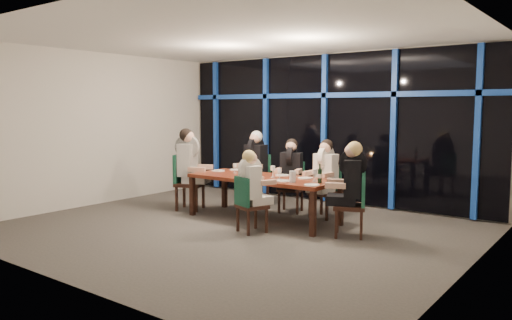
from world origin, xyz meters
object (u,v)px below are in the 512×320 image
(chair_near_mid, at_px, (248,202))
(diner_far_left, at_px, (255,157))
(chair_far_left, at_px, (257,176))
(diner_far_mid, at_px, (291,165))
(diner_near_mid, at_px, (252,179))
(chair_far_right, at_px, (327,188))
(chair_end_left, at_px, (185,179))
(diner_end_left, at_px, (189,157))
(diner_far_right, at_px, (325,167))
(dining_table, at_px, (263,181))
(diner_end_right, at_px, (350,175))
(wine_bottle, at_px, (320,176))
(chair_far_mid, at_px, (292,184))
(chair_end_right, at_px, (355,201))
(water_pitcher, at_px, (293,177))

(chair_near_mid, relative_size, diner_far_left, 0.89)
(chair_far_left, relative_size, diner_far_mid, 1.11)
(chair_near_mid, bearing_deg, diner_far_mid, -57.80)
(diner_far_mid, bearing_deg, chair_near_mid, -97.68)
(diner_far_mid, xyz_separation_m, diner_near_mid, (0.33, -1.61, -0.05))
(chair_far_right, bearing_deg, chair_end_left, -152.42)
(diner_end_left, distance_m, diner_near_mid, 2.09)
(chair_far_left, bearing_deg, diner_far_right, -7.57)
(diner_far_mid, bearing_deg, chair_far_left, 148.05)
(dining_table, relative_size, diner_far_right, 2.86)
(diner_far_mid, height_order, diner_end_right, diner_end_right)
(dining_table, height_order, wine_bottle, wine_bottle)
(dining_table, distance_m, diner_end_right, 1.69)
(dining_table, height_order, chair_far_mid, chair_far_mid)
(chair_end_right, bearing_deg, diner_far_right, -155.61)
(chair_far_mid, distance_m, diner_far_left, 1.02)
(dining_table, height_order, diner_near_mid, diner_near_mid)
(diner_near_mid, xyz_separation_m, water_pitcher, (0.40, 0.53, 0.01))
(dining_table, height_order, chair_end_left, chair_end_left)
(chair_far_mid, height_order, diner_end_right, diner_end_right)
(chair_far_right, distance_m, diner_end_left, 2.61)
(diner_far_left, distance_m, wine_bottle, 2.30)
(chair_end_right, bearing_deg, chair_end_left, -113.43)
(diner_end_left, bearing_deg, water_pitcher, -116.98)
(diner_far_mid, height_order, diner_far_right, diner_far_right)
(chair_far_right, distance_m, diner_far_right, 0.38)
(chair_near_mid, bearing_deg, wine_bottle, -113.42)
(chair_end_right, bearing_deg, diner_far_left, -136.34)
(chair_far_left, xyz_separation_m, chair_far_right, (1.67, -0.19, -0.04))
(diner_far_left, bearing_deg, chair_end_right, -19.84)
(chair_far_mid, xyz_separation_m, wine_bottle, (1.13, -0.96, 0.35))
(dining_table, xyz_separation_m, diner_far_left, (-0.92, 0.98, 0.27))
(chair_end_left, bearing_deg, diner_end_left, -90.00)
(chair_far_mid, relative_size, diner_end_right, 0.97)
(chair_far_mid, distance_m, chair_far_right, 0.75)
(chair_far_mid, height_order, water_pitcher, water_pitcher)
(dining_table, height_order, diner_end_right, diner_end_right)
(chair_end_right, distance_m, diner_end_right, 0.39)
(chair_end_left, height_order, diner_far_right, diner_far_right)
(diner_far_mid, distance_m, wine_bottle, 1.42)
(diner_far_mid, xyz_separation_m, diner_end_right, (1.65, -0.94, 0.05))
(dining_table, distance_m, chair_far_right, 1.16)
(chair_far_mid, bearing_deg, chair_near_mid, -97.34)
(chair_far_right, bearing_deg, diner_end_left, -152.46)
(diner_end_right, distance_m, diner_near_mid, 1.48)
(diner_near_mid, bearing_deg, diner_far_right, -81.93)
(chair_far_right, relative_size, diner_near_mid, 1.10)
(chair_end_left, bearing_deg, chair_near_mid, -132.72)
(chair_end_right, height_order, diner_far_right, diner_far_right)
(water_pitcher, bearing_deg, diner_end_right, 23.59)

